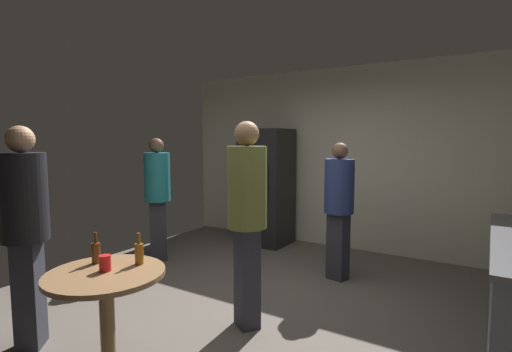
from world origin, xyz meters
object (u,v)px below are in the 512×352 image
at_px(refrigerator, 267,187).
at_px(beer_bottle_brown, 96,252).
at_px(person_in_black_shirt, 25,220).
at_px(person_in_olive_shirt, 247,208).
at_px(foreground_table, 106,287).
at_px(person_in_teal_shirt, 157,190).
at_px(plastic_cup_red, 105,263).
at_px(person_in_navy_shirt, 339,200).
at_px(beer_bottle_amber, 139,253).

bearing_deg(refrigerator, beer_bottle_brown, -80.75).
bearing_deg(person_in_black_shirt, person_in_olive_shirt, 2.03).
distance_m(foreground_table, person_in_olive_shirt, 1.25).
distance_m(beer_bottle_brown, person_in_teal_shirt, 2.33).
bearing_deg(plastic_cup_red, person_in_teal_shirt, 128.47).
bearing_deg(beer_bottle_brown, refrigerator, 99.25).
bearing_deg(person_in_navy_shirt, refrigerator, -106.13).
xyz_separation_m(person_in_olive_shirt, person_in_navy_shirt, (0.28, 1.51, -0.12)).
bearing_deg(person_in_teal_shirt, plastic_cup_red, -7.19).
bearing_deg(beer_bottle_amber, beer_bottle_brown, -151.51).
relative_size(refrigerator, person_in_black_shirt, 1.03).
distance_m(plastic_cup_red, person_in_olive_shirt, 1.20).
bearing_deg(plastic_cup_red, beer_bottle_brown, 160.64).
xyz_separation_m(beer_bottle_amber, beer_bottle_brown, (-0.28, -0.15, 0.00)).
distance_m(beer_bottle_amber, beer_bottle_brown, 0.32).
bearing_deg(beer_bottle_brown, beer_bottle_amber, 28.49).
bearing_deg(person_in_black_shirt, beer_bottle_amber, -20.23).
relative_size(beer_bottle_amber, plastic_cup_red, 2.09).
distance_m(refrigerator, beer_bottle_brown, 3.46).
height_order(beer_bottle_brown, person_in_teal_shirt, person_in_teal_shirt).
bearing_deg(person_in_olive_shirt, beer_bottle_brown, 0.86).
bearing_deg(foreground_table, plastic_cup_red, 144.28).
relative_size(person_in_olive_shirt, person_in_navy_shirt, 1.12).
height_order(foreground_table, person_in_navy_shirt, person_in_navy_shirt).
bearing_deg(person_in_teal_shirt, foreground_table, -7.06).
bearing_deg(refrigerator, beer_bottle_amber, -75.56).
bearing_deg(refrigerator, foreground_table, -77.57).
relative_size(beer_bottle_amber, person_in_olive_shirt, 0.13).
xyz_separation_m(person_in_black_shirt, person_in_navy_shirt, (1.55, 2.70, -0.09)).
bearing_deg(person_in_olive_shirt, person_in_black_shirt, -12.52).
relative_size(plastic_cup_red, person_in_olive_shirt, 0.06).
xyz_separation_m(beer_bottle_amber, plastic_cup_red, (-0.09, -0.22, -0.03)).
distance_m(refrigerator, plastic_cup_red, 3.57).
height_order(beer_bottle_amber, person_in_navy_shirt, person_in_navy_shirt).
relative_size(refrigerator, person_in_navy_shirt, 1.12).
xyz_separation_m(plastic_cup_red, person_in_navy_shirt, (0.75, 2.58, 0.14)).
bearing_deg(beer_bottle_amber, person_in_black_shirt, -159.17).
xyz_separation_m(refrigerator, foreground_table, (0.77, -3.50, -0.27)).
height_order(beer_bottle_brown, person_in_black_shirt, person_in_black_shirt).
height_order(beer_bottle_brown, plastic_cup_red, beer_bottle_brown).
relative_size(plastic_cup_red, person_in_navy_shirt, 0.07).
distance_m(foreground_table, beer_bottle_brown, 0.30).
distance_m(plastic_cup_red, person_in_teal_shirt, 2.51).
bearing_deg(person_in_olive_shirt, refrigerator, -118.80).
height_order(foreground_table, person_in_teal_shirt, person_in_teal_shirt).
bearing_deg(foreground_table, beer_bottle_brown, 159.20).
bearing_deg(person_in_olive_shirt, foreground_table, 11.87).
bearing_deg(plastic_cup_red, refrigerator, 102.21).
height_order(beer_bottle_amber, person_in_teal_shirt, person_in_teal_shirt).
distance_m(beer_bottle_amber, person_in_olive_shirt, 0.96).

